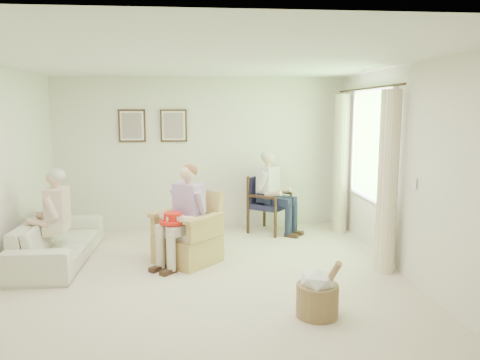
{
  "coord_description": "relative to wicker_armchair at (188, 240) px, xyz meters",
  "views": [
    {
      "loc": [
        -0.03,
        -5.38,
        2.06
      ],
      "look_at": [
        0.56,
        1.23,
        1.05
      ],
      "focal_mm": 35.0,
      "sensor_mm": 36.0,
      "label": 1
    }
  ],
  "objects": [
    {
      "name": "person_sofa",
      "position": [
        -1.75,
        0.03,
        0.41
      ],
      "size": [
        0.42,
        0.62,
        1.26
      ],
      "rotation": [
        0.0,
        0.0,
        -1.55
      ],
      "color": "beige",
      "rests_on": "ground"
    },
    {
      "name": "wicker_armchair",
      "position": [
        0.0,
        0.0,
        0.0
      ],
      "size": [
        0.75,
        0.74,
        0.96
      ],
      "rotation": [
        0.0,
        0.0,
        -0.75
      ],
      "color": "tan",
      "rests_on": "ground"
    },
    {
      "name": "back_wall",
      "position": [
        0.2,
        1.94,
        1.0
      ],
      "size": [
        5.0,
        0.04,
        2.6
      ],
      "primitive_type": "cube",
      "color": "silver",
      "rests_on": "ground"
    },
    {
      "name": "wood_armchair",
      "position": [
        1.35,
        1.53,
        0.21
      ],
      "size": [
        0.61,
        0.57,
        0.93
      ],
      "rotation": [
        0.0,
        0.0,
        0.91
      ],
      "color": "black",
      "rests_on": "ground"
    },
    {
      "name": "curtain_left",
      "position": [
        2.53,
        -0.59,
        0.85
      ],
      "size": [
        0.34,
        0.34,
        2.3
      ],
      "primitive_type": "cylinder",
      "color": "beige",
      "rests_on": "ground"
    },
    {
      "name": "front_wall",
      "position": [
        0.2,
        -3.56,
        1.0
      ],
      "size": [
        5.0,
        0.04,
        2.6
      ],
      "primitive_type": "cube",
      "color": "silver",
      "rests_on": "ground"
    },
    {
      "name": "window",
      "position": [
        2.66,
        0.39,
        1.28
      ],
      "size": [
        0.13,
        2.5,
        1.63
      ],
      "color": "#2D6B23",
      "rests_on": "right_wall"
    },
    {
      "name": "ceiling",
      "position": [
        0.2,
        -0.81,
        2.3
      ],
      "size": [
        5.0,
        5.5,
        0.02
      ],
      "primitive_type": "cube",
      "color": "white",
      "rests_on": "back_wall"
    },
    {
      "name": "person_dark",
      "position": [
        1.35,
        1.37,
        0.48
      ],
      "size": [
        0.4,
        0.63,
        1.35
      ],
      "rotation": [
        0.0,
        0.0,
        0.91
      ],
      "color": "#181D35",
      "rests_on": "ground"
    },
    {
      "name": "sofa",
      "position": [
        -1.75,
        0.16,
        -0.01
      ],
      "size": [
        2.03,
        0.79,
        0.59
      ],
      "primitive_type": "imported",
      "rotation": [
        0.0,
        0.0,
        1.57
      ],
      "color": "silver",
      "rests_on": "ground"
    },
    {
      "name": "right_wall",
      "position": [
        2.7,
        -0.81,
        1.0
      ],
      "size": [
        0.04,
        5.5,
        2.6
      ],
      "primitive_type": "cube",
      "color": "silver",
      "rests_on": "ground"
    },
    {
      "name": "framed_print_left",
      "position": [
        -0.95,
        1.91,
        1.48
      ],
      "size": [
        0.45,
        0.05,
        0.55
      ],
      "color": "#382114",
      "rests_on": "back_wall"
    },
    {
      "name": "curtain_right",
      "position": [
        2.53,
        1.37,
        0.85
      ],
      "size": [
        0.34,
        0.34,
        2.3
      ],
      "primitive_type": "cylinder",
      "color": "beige",
      "rests_on": "ground"
    },
    {
      "name": "floor",
      "position": [
        0.2,
        -0.81,
        -0.3
      ],
      "size": [
        5.5,
        5.5,
        0.0
      ],
      "primitive_type": "plane",
      "color": "beige",
      "rests_on": "ground"
    },
    {
      "name": "person_wicker",
      "position": [
        0.0,
        -0.13,
        0.45
      ],
      "size": [
        0.4,
        0.62,
        1.31
      ],
      "rotation": [
        0.0,
        0.0,
        -0.75
      ],
      "color": "beige",
      "rests_on": "ground"
    },
    {
      "name": "framed_print_right",
      "position": [
        -0.25,
        1.91,
        1.48
      ],
      "size": [
        0.45,
        0.05,
        0.55
      ],
      "color": "#382114",
      "rests_on": "back_wall"
    },
    {
      "name": "red_hat",
      "position": [
        -0.18,
        -0.27,
        0.35
      ],
      "size": [
        0.35,
        0.35,
        0.14
      ],
      "color": "red",
      "rests_on": "person_wicker"
    },
    {
      "name": "hatbox",
      "position": [
        1.33,
        -1.83,
        -0.06
      ],
      "size": [
        0.5,
        0.5,
        0.62
      ],
      "color": "tan",
      "rests_on": "ground"
    }
  ]
}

